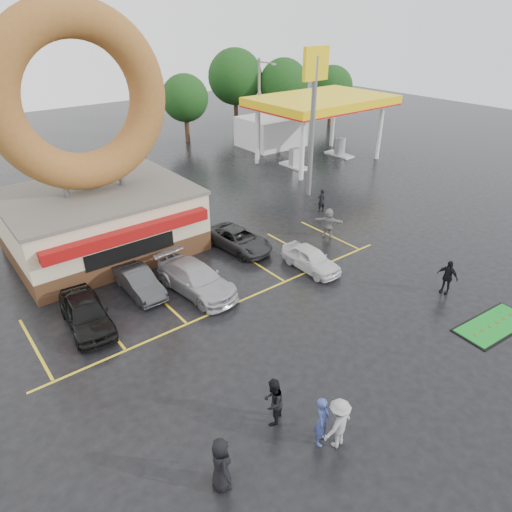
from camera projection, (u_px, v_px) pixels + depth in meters
ground at (285, 335)px, 20.28m from camera, size 120.00×120.00×0.00m
donut_shop at (94, 178)px, 25.49m from camera, size 10.20×8.70×13.50m
gas_station at (298, 116)px, 43.85m from camera, size 12.30×13.65×5.90m
shell_sign at (314, 96)px, 32.11m from camera, size 2.20×0.36×10.60m
streetlight_mid at (144, 129)px, 34.63m from camera, size 0.40×2.21×9.00m
streetlight_right at (260, 108)px, 41.83m from camera, size 0.40×2.21×9.00m
tree_far_a at (284, 84)px, 52.66m from camera, size 5.60×5.60×8.00m
tree_far_b at (332, 87)px, 54.84m from camera, size 4.90×4.90×7.00m
tree_far_c at (235, 77)px, 52.94m from camera, size 6.30×6.30×9.00m
tree_far_d at (185, 98)px, 47.84m from camera, size 4.90×4.90×7.00m
car_black at (86, 313)px, 20.50m from camera, size 2.17×4.53×1.49m
car_dgrey at (139, 282)px, 23.06m from camera, size 1.36×3.83×1.26m
car_silver at (196, 279)px, 23.11m from camera, size 2.59×5.26×1.47m
car_grey at (239, 239)px, 27.32m from camera, size 2.55×4.71×1.25m
car_white at (311, 259)px, 25.17m from camera, size 1.57×3.79×1.28m
person_blue at (322, 421)px, 14.87m from camera, size 0.83×0.76×1.90m
person_blackjkt at (273, 402)px, 15.63m from camera, size 1.13×1.07×1.85m
person_hoodie at (339, 423)px, 14.77m from camera, size 1.30×0.82×1.92m
person_bystander at (221, 464)px, 13.45m from camera, size 0.86×1.08×1.92m
person_cameraman at (447, 277)px, 22.95m from camera, size 0.58×1.12×1.82m
person_walker_near at (328, 223)px, 28.59m from camera, size 1.52×1.78×1.93m
person_walker_far at (321, 200)px, 32.26m from camera, size 0.67×0.49×1.72m
putting_green at (494, 325)px, 20.88m from camera, size 4.16×2.08×0.51m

